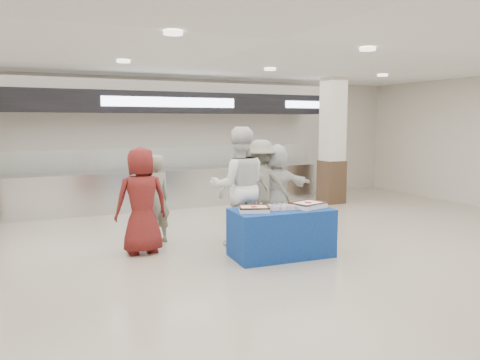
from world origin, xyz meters
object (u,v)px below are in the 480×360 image
chef_short (244,192)px  civilian_white (276,187)px  cupcake_tray (282,207)px  civilian_maroon (142,201)px  soldier_b (261,186)px  display_table (281,233)px  chef_tall (239,187)px  soldier_a (155,199)px  sheet_cake_left (254,208)px  sheet_cake_right (308,204)px

chef_short → civilian_white: (0.85, 0.37, -0.01)m
cupcake_tray → civilian_maroon: (-1.92, 1.12, 0.07)m
soldier_b → display_table: bearing=97.7°
chef_short → soldier_b: 0.72m
display_table → chef_tall: size_ratio=0.77×
cupcake_tray → soldier_a: 2.27m
civilian_maroon → sheet_cake_left: bearing=141.3°
civilian_maroon → civilian_white: (2.72, 0.50, -0.01)m
sheet_cake_right → civilian_white: size_ratio=0.34×
display_table → soldier_a: 2.29m
sheet_cake_left → civilian_white: bearing=51.3°
chef_tall → soldier_b: bearing=-122.0°
civilian_white → sheet_cake_right: bearing=86.6°
sheet_cake_left → cupcake_tray: size_ratio=1.16×
chef_tall → civilian_white: bearing=-132.9°
display_table → cupcake_tray: cupcake_tray is taller
chef_short → soldier_b: (0.57, 0.44, 0.03)m
chef_tall → soldier_b: 1.13m
cupcake_tray → civilian_white: size_ratio=0.28×
display_table → soldier_b: size_ratio=0.88×
sheet_cake_right → soldier_a: 2.62m
civilian_maroon → chef_short: (1.87, 0.12, -0.01)m
cupcake_tray → sheet_cake_left: bearing=176.7°
cupcake_tray → soldier_b: (0.51, 1.68, 0.09)m
display_table → civilian_maroon: civilian_maroon is taller
chef_tall → civilian_maroon: bearing=7.7°
cupcake_tray → chef_tall: chef_tall is taller
sheet_cake_right → chef_tall: bearing=127.8°
chef_tall → display_table: bearing=123.6°
sheet_cake_left → civilian_maroon: (-1.45, 1.09, 0.06)m
display_table → soldier_a: size_ratio=1.01×
sheet_cake_left → chef_tall: size_ratio=0.27×
cupcake_tray → chef_short: size_ratio=0.28×
sheet_cake_right → soldier_b: 1.74m
sheet_cake_right → chef_short: bearing=111.0°
sheet_cake_left → cupcake_tray: bearing=-3.3°
sheet_cake_left → civilian_white: (1.28, 1.59, 0.04)m
sheet_cake_right → chef_tall: 1.24m
soldier_b → chef_tall: bearing=67.9°
civilian_maroon → chef_short: bearing=-177.8°
sheet_cake_right → civilian_maroon: 2.64m
sheet_cake_right → civilian_maroon: bearing=153.7°
sheet_cake_left → civilian_white: size_ratio=0.32×
sheet_cake_right → cupcake_tray: sheet_cake_right is taller
sheet_cake_left → civilian_white: 2.04m
sheet_cake_left → soldier_b: (0.99, 1.66, 0.08)m
cupcake_tray → chef_short: bearing=92.5°
sheet_cake_right → civilian_maroon: civilian_maroon is taller
soldier_a → civilian_white: civilian_white is taller
soldier_a → civilian_maroon: bearing=39.5°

